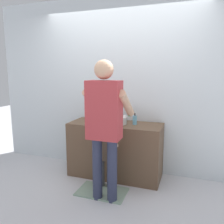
# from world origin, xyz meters

# --- Properties ---
(ground_plane) EXTENTS (14.00, 14.00, 0.00)m
(ground_plane) POSITION_xyz_m (0.00, 0.00, 0.00)
(ground_plane) COLOR silver
(back_wall) EXTENTS (4.40, 0.08, 2.70)m
(back_wall) POSITION_xyz_m (0.00, 0.62, 1.35)
(back_wall) COLOR silver
(back_wall) RESTS_ON ground
(vanity_cabinet) EXTENTS (1.37, 0.54, 0.82)m
(vanity_cabinet) POSITION_xyz_m (0.00, 0.30, 0.41)
(vanity_cabinet) COLOR brown
(vanity_cabinet) RESTS_ON ground
(sink_basin) EXTENTS (0.35, 0.35, 0.11)m
(sink_basin) POSITION_xyz_m (0.00, 0.28, 0.87)
(sink_basin) COLOR silver
(sink_basin) RESTS_ON vanity_cabinet
(faucet) EXTENTS (0.18, 0.14, 0.18)m
(faucet) POSITION_xyz_m (0.00, 0.49, 0.90)
(faucet) COLOR #B7BABF
(faucet) RESTS_ON vanity_cabinet
(toothbrush_cup) EXTENTS (0.07, 0.07, 0.21)m
(toothbrush_cup) POSITION_xyz_m (-0.31, 0.26, 0.87)
(toothbrush_cup) COLOR #4C8EB2
(toothbrush_cup) RESTS_ON vanity_cabinet
(soap_bottle) EXTENTS (0.06, 0.06, 0.16)m
(soap_bottle) POSITION_xyz_m (0.29, 0.32, 0.88)
(soap_bottle) COLOR #66B2D1
(soap_bottle) RESTS_ON vanity_cabinet
(bath_mat) EXTENTS (0.64, 0.40, 0.02)m
(bath_mat) POSITION_xyz_m (0.00, -0.25, 0.01)
(bath_mat) COLOR gray
(bath_mat) RESTS_ON ground
(child_toddler) EXTENTS (0.27, 0.27, 0.87)m
(child_toddler) POSITION_xyz_m (0.00, -0.10, 0.52)
(child_toddler) COLOR #47474C
(child_toddler) RESTS_ON ground
(adult_parent) EXTENTS (0.53, 0.56, 1.71)m
(adult_parent) POSITION_xyz_m (0.09, -0.38, 1.02)
(adult_parent) COLOR #2D334C
(adult_parent) RESTS_ON ground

